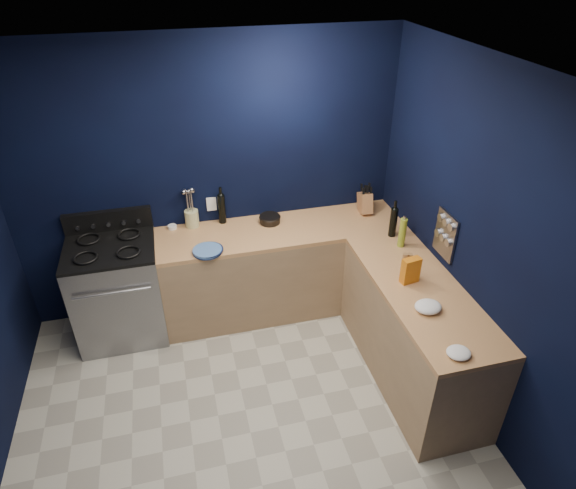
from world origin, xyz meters
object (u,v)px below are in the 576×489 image
object	(u,v)px
gas_range	(119,292)
plate_stack	(207,251)
utensil_crock	(192,218)
crouton_bag	(410,270)
knife_block	(365,203)

from	to	relation	value
gas_range	plate_stack	size ratio (longest dim) A/B	3.67
plate_stack	utensil_crock	world-z (taller)	utensil_crock
utensil_crock	crouton_bag	bearing A→B (deg)	-39.57
gas_range	knife_block	world-z (taller)	knife_block
knife_block	crouton_bag	bearing A→B (deg)	-89.87
utensil_crock	knife_block	xyz separation A→B (m)	(1.66, -0.14, 0.02)
plate_stack	knife_block	xyz separation A→B (m)	(1.58, 0.35, 0.08)
crouton_bag	gas_range	bearing A→B (deg)	146.16
gas_range	plate_stack	xyz separation A→B (m)	(0.82, -0.22, 0.46)
gas_range	utensil_crock	world-z (taller)	utensil_crock
plate_stack	utensil_crock	bearing A→B (deg)	99.63
knife_block	crouton_bag	size ratio (longest dim) A/B	0.92
plate_stack	crouton_bag	world-z (taller)	crouton_bag
gas_range	crouton_bag	xyz separation A→B (m)	(2.31, -1.03, 0.55)
gas_range	knife_block	size ratio (longest dim) A/B	4.70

